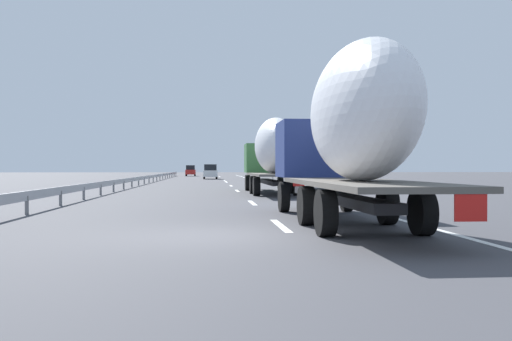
{
  "coord_description": "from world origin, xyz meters",
  "views": [
    {
      "loc": [
        -12.19,
        0.08,
        1.52
      ],
      "look_at": [
        17.81,
        -2.53,
        1.37
      ],
      "focal_mm": 38.36,
      "sensor_mm": 36.0,
      "label": 1
    }
  ],
  "objects_px": {
    "car_white_van": "(210,172)",
    "car_red_compact": "(191,171)",
    "truck_lead": "(272,152)",
    "truck_trailing": "(349,129)",
    "road_sign": "(273,160)"
  },
  "relations": [
    {
      "from": "truck_lead",
      "to": "car_white_van",
      "type": "relative_size",
      "value": 2.7
    },
    {
      "from": "road_sign",
      "to": "car_red_compact",
      "type": "bearing_deg",
      "value": 13.46
    },
    {
      "from": "truck_lead",
      "to": "car_white_van",
      "type": "bearing_deg",
      "value": 4.65
    },
    {
      "from": "road_sign",
      "to": "truck_trailing",
      "type": "bearing_deg",
      "value": 175.9
    },
    {
      "from": "truck_lead",
      "to": "truck_trailing",
      "type": "xyz_separation_m",
      "value": [
        -17.34,
        0.0,
        0.1
      ]
    },
    {
      "from": "car_red_compact",
      "to": "truck_lead",
      "type": "bearing_deg",
      "value": -174.17
    },
    {
      "from": "truck_lead",
      "to": "truck_trailing",
      "type": "bearing_deg",
      "value": 180.0
    },
    {
      "from": "road_sign",
      "to": "truck_lead",
      "type": "bearing_deg",
      "value": 173.17
    },
    {
      "from": "car_white_van",
      "to": "road_sign",
      "type": "bearing_deg",
      "value": -158.22
    },
    {
      "from": "truck_trailing",
      "to": "car_red_compact",
      "type": "relative_size",
      "value": 3.0
    },
    {
      "from": "truck_lead",
      "to": "road_sign",
      "type": "relative_size",
      "value": 3.57
    },
    {
      "from": "car_white_van",
      "to": "car_red_compact",
      "type": "bearing_deg",
      "value": 7.77
    },
    {
      "from": "truck_trailing",
      "to": "road_sign",
      "type": "distance_m",
      "value": 43.33
    },
    {
      "from": "road_sign",
      "to": "car_white_van",
      "type": "bearing_deg",
      "value": 21.78
    },
    {
      "from": "car_white_van",
      "to": "road_sign",
      "type": "distance_m",
      "value": 17.68
    }
  ]
}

